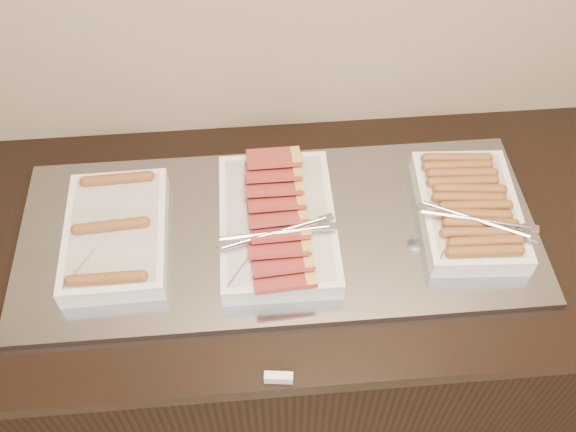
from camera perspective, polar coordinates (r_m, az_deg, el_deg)
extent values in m
cube|color=black|center=(1.91, 0.05, -10.04)|extent=(2.00, 0.70, 0.86)
cube|color=black|center=(1.52, 0.07, -2.08)|extent=(2.06, 0.76, 0.04)
cube|color=#9497A2|center=(1.50, -0.85, -1.47)|extent=(1.20, 0.50, 0.02)
cube|color=silver|center=(1.50, -15.02, -1.56)|extent=(0.23, 0.34, 0.05)
cylinder|color=brown|center=(1.40, -15.85, -5.36)|extent=(0.15, 0.03, 0.03)
cylinder|color=brown|center=(1.48, -15.46, -0.84)|extent=(0.15, 0.03, 0.03)
cylinder|color=brown|center=(1.57, -14.93, 3.21)|extent=(0.15, 0.03, 0.03)
cube|color=silver|center=(1.47, -0.94, -0.66)|extent=(0.27, 0.39, 0.05)
cube|color=#A9363F|center=(1.36, -0.37, -5.40)|extent=(0.14, 0.10, 0.04)
cube|color=#A9363F|center=(1.38, -0.56, -3.93)|extent=(0.14, 0.10, 0.04)
cube|color=#A9363F|center=(1.40, -0.91, -2.52)|extent=(0.13, 0.09, 0.04)
cube|color=#A9363F|center=(1.42, -0.77, -1.11)|extent=(0.13, 0.09, 0.04)
cube|color=#A9363F|center=(1.44, -0.95, 0.23)|extent=(0.14, 0.10, 0.04)
cube|color=#A9363F|center=(1.46, -1.06, 1.54)|extent=(0.13, 0.09, 0.04)
cube|color=#A9363F|center=(1.49, -1.32, 2.79)|extent=(0.13, 0.09, 0.04)
cube|color=#A9363F|center=(1.51, -1.32, 4.02)|extent=(0.13, 0.09, 0.04)
cube|color=#A9363F|center=(1.54, -1.26, 5.22)|extent=(0.13, 0.09, 0.04)
cube|color=silver|center=(1.55, 15.74, 0.46)|extent=(0.24, 0.35, 0.05)
cylinder|color=brown|center=(1.45, 17.08, -3.02)|extent=(0.15, 0.03, 0.03)
cylinder|color=brown|center=(1.47, 17.17, -2.20)|extent=(0.15, 0.03, 0.03)
cylinder|color=brown|center=(1.48, 16.58, -1.44)|extent=(0.15, 0.04, 0.03)
cylinder|color=brown|center=(1.49, 16.74, -0.64)|extent=(0.15, 0.04, 0.03)
cylinder|color=brown|center=(1.50, 16.21, 0.09)|extent=(0.15, 0.04, 0.03)
cylinder|color=brown|center=(1.52, 16.31, 0.85)|extent=(0.15, 0.03, 0.03)
cylinder|color=brown|center=(1.53, 15.77, 1.56)|extent=(0.15, 0.04, 0.03)
cylinder|color=brown|center=(1.55, 15.84, 2.29)|extent=(0.15, 0.04, 0.03)
cylinder|color=brown|center=(1.56, 15.26, 2.96)|extent=(0.15, 0.03, 0.03)
cylinder|color=brown|center=(1.58, 15.22, 3.66)|extent=(0.15, 0.03, 0.03)
cylinder|color=brown|center=(1.59, 14.81, 4.32)|extent=(0.15, 0.03, 0.03)
cylinder|color=brown|center=(1.61, 14.77, 4.99)|extent=(0.15, 0.04, 0.03)
cube|color=silver|center=(1.32, -0.84, -14.17)|extent=(0.06, 0.02, 0.02)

